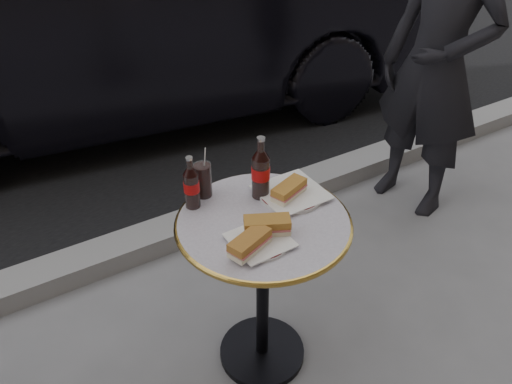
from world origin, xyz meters
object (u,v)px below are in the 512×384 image
parked_car (130,20)px  pedestrian (436,67)px  plate_left (260,242)px  cola_bottle_left (191,182)px  plate_right (291,194)px  cola_bottle_right (261,168)px  cola_glass (203,180)px  bistro_table (263,294)px

parked_car → pedestrian: (0.99, -1.98, 0.09)m
plate_left → pedestrian: pedestrian is taller
plate_left → cola_bottle_left: cola_bottle_left is taller
plate_right → cola_bottle_right: size_ratio=0.99×
cola_bottle_right → cola_glass: size_ratio=1.84×
plate_right → parked_car: size_ratio=0.05×
cola_bottle_right → pedestrian: 1.38m
cola_bottle_left → plate_left: bearing=-71.7°
plate_right → cola_bottle_left: cola_bottle_left is taller
bistro_table → plate_left: plate_left is taller
cola_glass → plate_left: bearing=-84.2°
cola_glass → pedestrian: (1.50, 0.27, 0.05)m
plate_right → cola_bottle_right: 0.16m
parked_car → cola_bottle_left: bearing=173.3°
cola_glass → pedestrian: pedestrian is taller
plate_left → cola_bottle_left: bearing=108.3°
plate_right → plate_left: bearing=-144.7°
bistro_table → pedestrian: (1.39, 0.51, 0.48)m
plate_left → cola_bottle_right: cola_bottle_right is taller
plate_left → parked_car: bearing=79.5°
cola_bottle_right → cola_glass: 0.22m
cola_bottle_right → parked_car: bearing=81.9°
plate_left → cola_glass: bearing=95.8°
plate_right → pedestrian: bearing=19.7°
plate_left → cola_glass: size_ratio=1.45×
plate_right → cola_bottle_left: 0.38m
cola_bottle_left → pedestrian: 1.60m
bistro_table → cola_glass: 0.51m
cola_bottle_right → cola_bottle_left: bearing=163.5°
cola_glass → parked_car: parked_car is taller
cola_bottle_left → cola_glass: cola_bottle_left is taller
cola_glass → parked_car: size_ratio=0.03×
plate_left → cola_bottle_right: (0.14, 0.23, 0.12)m
cola_bottle_left → plate_right: bearing=-20.8°
plate_left → cola_glass: 0.35m
cola_glass → parked_car: bearing=77.1°
cola_bottle_left → parked_car: (0.58, 2.29, -0.08)m
bistro_table → cola_glass: size_ratio=5.50×
parked_car → plate_right: bearing=-178.2°
parked_car → pedestrian: pedestrian is taller
plate_right → bistro_table: bearing=-156.5°
cola_bottle_left → cola_bottle_right: (0.24, -0.07, 0.02)m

